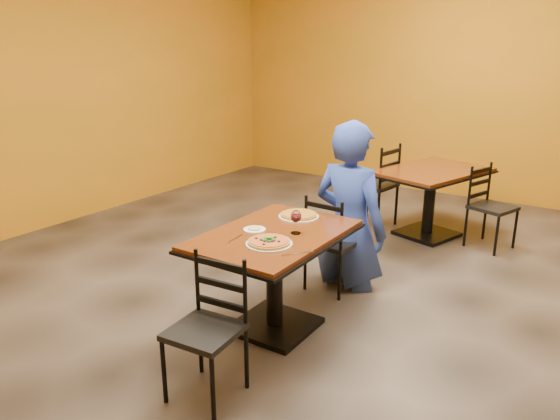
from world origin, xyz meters
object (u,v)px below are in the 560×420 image
Objects in this scene: chair_second_right at (493,208)px; diner at (351,205)px; table_main at (274,258)px; side_plate at (254,230)px; chair_main_near at (204,332)px; plate_far at (299,216)px; wine_glass at (296,221)px; table_second at (431,187)px; plate_main at (269,244)px; pizza_far at (299,214)px; chair_second_left at (374,185)px; pizza_main at (269,241)px; chair_main_far at (334,242)px.

diner is (-0.84, -1.60, 0.29)m from chair_second_right.
side_plate is (-0.14, -0.04, 0.20)m from table_main.
plate_far is (-0.15, 1.27, 0.33)m from chair_main_near.
wine_glass reaches higher than chair_second_right.
diner is (0.10, 1.01, 0.16)m from table_main.
table_main is 0.85× the size of table_second.
chair_second_right is at bearing -110.94° from diner.
plate_main is at bearing -93.64° from table_second.
chair_main_near is at bearing -83.47° from pizza_far.
wine_glass reaches higher than plate_main.
chair_second_left is 2.67m from side_plate.
chair_second_right is 2.97m from pizza_main.
side_plate reaches higher than table_second.
chair_main_near reaches higher than plate_far.
chair_main_far is 2.70× the size of plate_far.
chair_second_left reaches higher than chair_main_far.
chair_second_right is 4.74× the size of wine_glass.
pizza_main is at bearing -76.72° from pizza_far.
wine_glass reaches higher than pizza_main.
table_main is 6.83× the size of wine_glass.
table_main is at bearing 91.93° from chair_main_far.
chair_main_far is 2.95× the size of pizza_main.
plate_main is (-0.00, 0.66, 0.33)m from chair_main_near.
plate_far is 1.72× the size of wine_glass.
wine_glass reaches higher than plate_far.
table_main is at bearing 91.04° from diner.
wine_glass is at bearing 101.63° from chair_main_far.
chair_main_near is 0.87× the size of chair_second_left.
chair_main_near reaches higher than chair_main_far.
pizza_main reaches higher than plate_main.
chair_second_right is 1.83m from diner.
wine_glass is (0.51, -2.54, 0.36)m from chair_second_left.
pizza_main is at bearing -93.64° from table_second.
chair_main_near is (0.10, -0.88, -0.14)m from table_main.
chair_main_far is at bearing 78.62° from side_plate.
chair_second_right is at bearing 73.47° from pizza_main.
pizza_far is at bearing 84.73° from chair_main_far.
diner is 4.64× the size of plate_far.
diner is at bearing -107.94° from chair_main_far.
chair_main_near is at bearing 96.60° from chair_main_far.
plate_far is at bearing 118.34° from wine_glass.
table_main is 0.32m from pizza_main.
plate_main is 1.11× the size of pizza_far.
chair_second_left is at bearing 101.36° from wine_glass.
diner is at bearing 85.44° from chair_main_near.
diner reaches higher than table_main.
pizza_main is (-0.00, 0.66, 0.35)m from chair_main_near.
wine_glass is (-0.81, -2.54, 0.41)m from chair_second_right.
table_main is 1.03m from diner.
table_main is 2.78m from chair_second_right.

